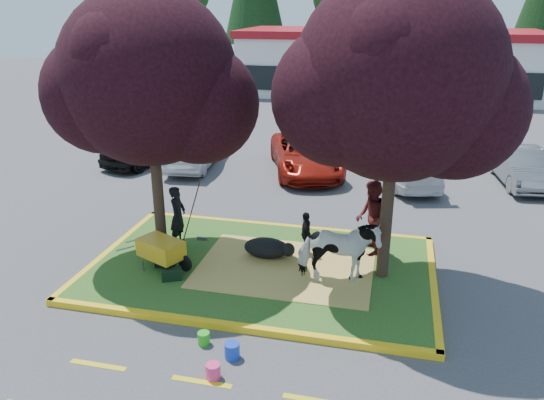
% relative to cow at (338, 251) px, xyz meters
% --- Properties ---
extents(ground, '(90.00, 90.00, 0.00)m').
position_rel_cow_xyz_m(ground, '(-1.90, 0.39, -0.92)').
color(ground, '#424244').
rests_on(ground, ground).
extents(median_island, '(8.00, 5.00, 0.15)m').
position_rel_cow_xyz_m(median_island, '(-1.90, 0.39, -0.85)').
color(median_island, '#26561B').
rests_on(median_island, ground).
extents(curb_near, '(8.30, 0.16, 0.15)m').
position_rel_cow_xyz_m(curb_near, '(-1.90, -2.19, -0.85)').
color(curb_near, yellow).
rests_on(curb_near, ground).
extents(curb_far, '(8.30, 0.16, 0.15)m').
position_rel_cow_xyz_m(curb_far, '(-1.90, 2.97, -0.85)').
color(curb_far, yellow).
rests_on(curb_far, ground).
extents(curb_left, '(0.16, 5.30, 0.15)m').
position_rel_cow_xyz_m(curb_left, '(-5.98, 0.39, -0.85)').
color(curb_left, yellow).
rests_on(curb_left, ground).
extents(curb_right, '(0.16, 5.30, 0.15)m').
position_rel_cow_xyz_m(curb_right, '(2.18, 0.39, -0.85)').
color(curb_right, yellow).
rests_on(curb_right, ground).
extents(straw_bedding, '(4.20, 3.00, 0.01)m').
position_rel_cow_xyz_m(straw_bedding, '(-1.30, 0.39, -0.77)').
color(straw_bedding, '#D6C358').
rests_on(straw_bedding, median_island).
extents(tree_purple_left, '(5.06, 4.20, 6.51)m').
position_rel_cow_xyz_m(tree_purple_left, '(-4.68, 0.77, 3.44)').
color(tree_purple_left, black).
rests_on(tree_purple_left, median_island).
extents(tree_purple_right, '(5.30, 4.40, 6.82)m').
position_rel_cow_xyz_m(tree_purple_right, '(1.02, 0.57, 3.64)').
color(tree_purple_right, black).
rests_on(tree_purple_right, median_island).
extents(fire_lane_stripe_a, '(1.10, 0.12, 0.01)m').
position_rel_cow_xyz_m(fire_lane_stripe_a, '(-3.90, -3.81, -0.92)').
color(fire_lane_stripe_a, yellow).
rests_on(fire_lane_stripe_a, ground).
extents(fire_lane_stripe_b, '(1.10, 0.12, 0.01)m').
position_rel_cow_xyz_m(fire_lane_stripe_b, '(-1.90, -3.81, -0.92)').
color(fire_lane_stripe_b, yellow).
rests_on(fire_lane_stripe_b, ground).
extents(fire_lane_stripe_c, '(1.10, 0.12, 0.01)m').
position_rel_cow_xyz_m(fire_lane_stripe_c, '(0.10, -3.81, -0.92)').
color(fire_lane_stripe_c, yellow).
rests_on(fire_lane_stripe_c, ground).
extents(retail_building, '(20.40, 8.40, 4.40)m').
position_rel_cow_xyz_m(retail_building, '(0.10, 28.37, 1.33)').
color(retail_building, silver).
rests_on(retail_building, ground).
extents(cow, '(1.93, 1.09, 1.54)m').
position_rel_cow_xyz_m(cow, '(0.00, 0.00, 0.00)').
color(cow, white).
rests_on(cow, median_island).
extents(calf, '(1.29, 0.93, 0.50)m').
position_rel_cow_xyz_m(calf, '(-1.88, 0.86, -0.52)').
color(calf, black).
rests_on(calf, median_island).
extents(handler, '(0.39, 0.59, 1.61)m').
position_rel_cow_xyz_m(handler, '(-4.32, 1.06, 0.03)').
color(handler, black).
rests_on(handler, median_island).
extents(visitor_a, '(0.94, 1.09, 1.93)m').
position_rel_cow_xyz_m(visitor_a, '(0.63, 1.71, 0.19)').
color(visitor_a, '#4A1517').
rests_on(visitor_a, median_island).
extents(visitor_b, '(0.30, 0.67, 1.13)m').
position_rel_cow_xyz_m(visitor_b, '(-0.96, 1.29, -0.21)').
color(visitor_b, black).
rests_on(visitor_b, median_island).
extents(wheelbarrow, '(1.94, 1.05, 0.74)m').
position_rel_cow_xyz_m(wheelbarrow, '(-4.19, -0.30, -0.26)').
color(wheelbarrow, black).
rests_on(wheelbarrow, median_island).
extents(gear_bag_dark, '(0.52, 0.35, 0.24)m').
position_rel_cow_xyz_m(gear_bag_dark, '(-4.19, -0.17, -0.65)').
color(gear_bag_dark, black).
rests_on(gear_bag_dark, median_island).
extents(gear_bag_green, '(0.53, 0.45, 0.24)m').
position_rel_cow_xyz_m(gear_bag_green, '(-3.76, -0.76, -0.65)').
color(gear_bag_green, black).
rests_on(gear_bag_green, median_island).
extents(bucket_green, '(0.30, 0.30, 0.26)m').
position_rel_cow_xyz_m(bucket_green, '(-2.24, -2.76, -0.79)').
color(bucket_green, green).
rests_on(bucket_green, ground).
extents(bucket_pink, '(0.34, 0.34, 0.28)m').
position_rel_cow_xyz_m(bucket_pink, '(-1.74, -3.66, -0.78)').
color(bucket_pink, '#F43678').
rests_on(bucket_pink, ground).
extents(bucket_blue, '(0.31, 0.31, 0.31)m').
position_rel_cow_xyz_m(bucket_blue, '(-1.58, -3.04, -0.77)').
color(bucket_blue, blue).
rests_on(bucket_blue, ground).
extents(car_black, '(2.92, 4.64, 1.47)m').
position_rel_cow_xyz_m(car_black, '(-8.78, 8.49, -0.19)').
color(car_black, black).
rests_on(car_black, ground).
extents(car_silver, '(1.85, 4.31, 1.38)m').
position_rel_cow_xyz_m(car_silver, '(-6.65, 8.32, -0.23)').
color(car_silver, '#9C9FA3').
rests_on(car_silver, ground).
extents(car_red, '(3.87, 5.66, 1.44)m').
position_rel_cow_xyz_m(car_red, '(-2.23, 8.63, -0.20)').
color(car_red, maroon).
rests_on(car_red, ground).
extents(car_white, '(2.70, 4.53, 1.23)m').
position_rel_cow_xyz_m(car_white, '(1.62, 8.12, -0.31)').
color(car_white, silver).
rests_on(car_white, ground).
extents(car_grey, '(1.82, 4.12, 1.31)m').
position_rel_cow_xyz_m(car_grey, '(5.56, 8.99, -0.27)').
color(car_grey, slate).
rests_on(car_grey, ground).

